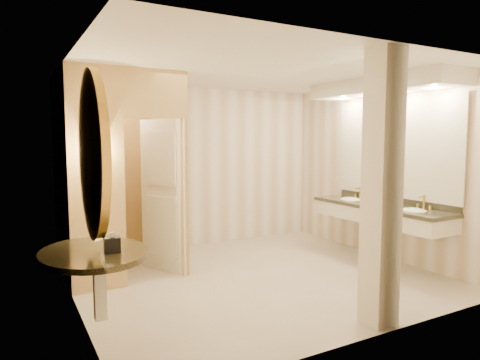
% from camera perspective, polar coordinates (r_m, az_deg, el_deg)
% --- Properties ---
extents(floor, '(4.50, 4.50, 0.00)m').
position_cam_1_polar(floor, '(5.84, 2.21, -12.81)').
color(floor, beige).
rests_on(floor, ground).
extents(ceiling, '(4.50, 4.50, 0.00)m').
position_cam_1_polar(ceiling, '(5.61, 2.31, 14.36)').
color(ceiling, white).
rests_on(ceiling, wall_back).
extents(wall_back, '(4.50, 0.02, 2.70)m').
position_cam_1_polar(wall_back, '(7.35, -5.84, 1.69)').
color(wall_back, '#F1E3D1').
rests_on(wall_back, floor).
extents(wall_front, '(4.50, 0.02, 2.70)m').
position_cam_1_polar(wall_front, '(4.00, 17.24, -1.74)').
color(wall_front, '#F1E3D1').
rests_on(wall_front, floor).
extents(wall_left, '(0.02, 4.00, 2.70)m').
position_cam_1_polar(wall_left, '(4.81, -21.34, -0.68)').
color(wall_left, '#F1E3D1').
rests_on(wall_left, floor).
extents(wall_right, '(0.02, 4.00, 2.70)m').
position_cam_1_polar(wall_right, '(7.00, 18.24, 1.25)').
color(wall_right, '#F1E3D1').
rests_on(wall_right, floor).
extents(toilet_closet, '(1.50, 1.55, 2.70)m').
position_cam_1_polar(toilet_closet, '(5.99, -11.89, 1.08)').
color(toilet_closet, '#E2BE76').
rests_on(toilet_closet, floor).
extents(wall_sconce, '(0.14, 0.14, 0.42)m').
position_cam_1_polar(wall_sconce, '(5.26, -18.59, 4.08)').
color(wall_sconce, gold).
rests_on(wall_sconce, toilet_closet).
extents(vanity, '(0.75, 2.42, 2.09)m').
position_cam_1_polar(vanity, '(6.59, 18.49, 3.42)').
color(vanity, silver).
rests_on(vanity, floor).
extents(console_shelf, '(1.13, 1.13, 2.01)m').
position_cam_1_polar(console_shelf, '(3.87, -18.90, -2.01)').
color(console_shelf, black).
rests_on(console_shelf, floor).
extents(pillar, '(0.28, 0.28, 2.70)m').
position_cam_1_polar(pillar, '(4.38, 18.37, -1.16)').
color(pillar, silver).
rests_on(pillar, floor).
extents(tissue_box, '(0.15, 0.15, 0.13)m').
position_cam_1_polar(tissue_box, '(3.84, -16.69, -8.23)').
color(tissue_box, black).
rests_on(tissue_box, console_shelf).
extents(toilet, '(0.55, 0.75, 0.68)m').
position_cam_1_polar(toilet, '(6.69, -20.43, -7.75)').
color(toilet, white).
rests_on(toilet, floor).
extents(soap_bottle_a, '(0.07, 0.07, 0.15)m').
position_cam_1_polar(soap_bottle_a, '(6.77, 16.55, -2.25)').
color(soap_bottle_a, beige).
rests_on(soap_bottle_a, vanity).
extents(soap_bottle_b, '(0.10, 0.10, 0.13)m').
position_cam_1_polar(soap_bottle_b, '(6.38, 18.98, -2.87)').
color(soap_bottle_b, silver).
rests_on(soap_bottle_b, vanity).
extents(soap_bottle_c, '(0.11, 0.11, 0.23)m').
position_cam_1_polar(soap_bottle_c, '(6.52, 18.94, -2.27)').
color(soap_bottle_c, '#C6B28C').
rests_on(soap_bottle_c, vanity).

